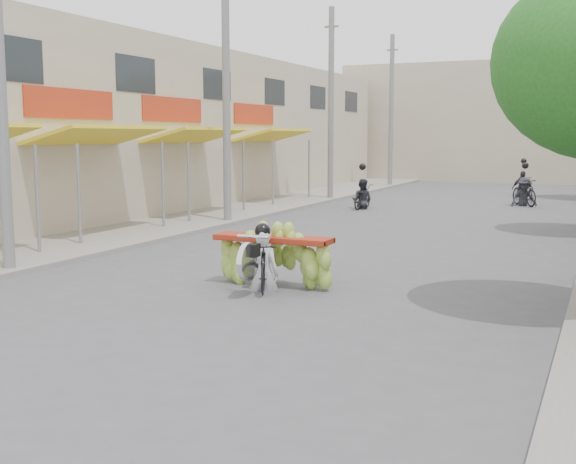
% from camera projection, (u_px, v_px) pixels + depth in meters
% --- Properties ---
extents(ground, '(120.00, 120.00, 0.00)m').
position_uv_depth(ground, '(146.00, 345.00, 9.54)').
color(ground, '#4F4F54').
rests_on(ground, ground).
extents(sidewalk_left, '(4.00, 60.00, 0.12)m').
position_uv_depth(sidewalk_left, '(229.00, 211.00, 25.93)').
color(sidewalk_left, gray).
rests_on(sidewalk_left, ground).
extents(shophouse_row_left, '(9.77, 40.00, 6.00)m').
position_uv_depth(shophouse_row_left, '(97.00, 128.00, 26.64)').
color(shophouse_row_left, '#B7A991').
rests_on(shophouse_row_left, ground).
extents(far_building, '(20.00, 6.00, 7.00)m').
position_uv_depth(far_building, '(515.00, 123.00, 43.42)').
color(far_building, '#B7A991').
rests_on(far_building, ground).
extents(utility_pole_mid, '(0.60, 0.24, 8.00)m').
position_uv_depth(utility_pole_mid, '(226.00, 93.00, 22.04)').
color(utility_pole_mid, slate).
rests_on(utility_pole_mid, ground).
extents(utility_pole_far, '(0.60, 0.24, 8.00)m').
position_uv_depth(utility_pole_far, '(331.00, 104.00, 30.18)').
color(utility_pole_far, slate).
rests_on(utility_pole_far, ground).
extents(utility_pole_back, '(0.60, 0.24, 8.00)m').
position_uv_depth(utility_pole_back, '(391.00, 111.00, 38.31)').
color(utility_pole_back, slate).
rests_on(utility_pole_back, ground).
extents(banana_motorbike, '(2.21, 1.77, 2.02)m').
position_uv_depth(banana_motorbike, '(268.00, 251.00, 12.96)').
color(banana_motorbike, black).
rests_on(banana_motorbike, ground).
extents(bg_motorbike_a, '(0.79, 1.60, 1.95)m').
position_uv_depth(bg_motorbike_a, '(362.00, 189.00, 27.02)').
color(bg_motorbike_a, black).
rests_on(bg_motorbike_a, ground).
extents(bg_motorbike_b, '(1.49, 1.83, 1.95)m').
position_uv_depth(bg_motorbike_b, '(524.00, 185.00, 28.08)').
color(bg_motorbike_b, black).
rests_on(bg_motorbike_b, ground).
extents(bg_motorbike_c, '(1.03, 1.54, 1.95)m').
position_uv_depth(bg_motorbike_c, '(523.00, 178.00, 32.98)').
color(bg_motorbike_c, black).
rests_on(bg_motorbike_c, ground).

